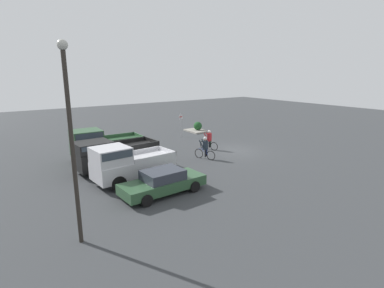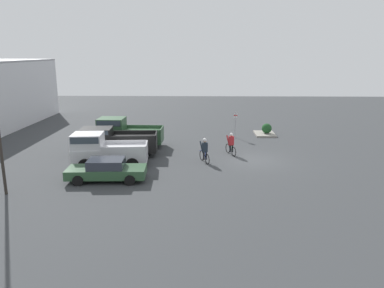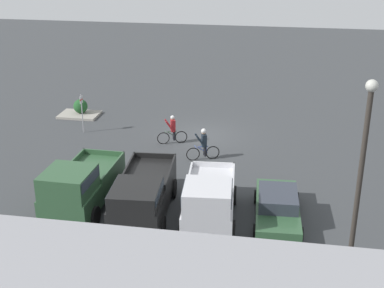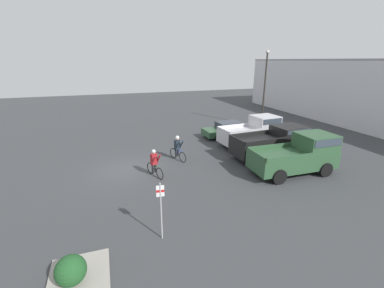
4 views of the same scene
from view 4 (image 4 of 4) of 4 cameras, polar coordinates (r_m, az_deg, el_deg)
ground_plane at (r=16.86m, az=-14.53°, el=-5.54°), size 80.00×80.00×0.00m
sedan_0 at (r=23.38m, az=8.17°, el=3.27°), size 2.12×4.77×1.35m
pickup_truck_0 at (r=21.35m, az=13.62°, el=2.93°), size 2.51×5.05×2.32m
pickup_truck_1 at (r=19.10m, az=17.78°, el=0.58°), size 2.54×5.66×2.13m
pickup_truck_2 at (r=16.88m, az=22.87°, el=-1.97°), size 2.39×5.21×2.36m
cyclist_0 at (r=15.31m, az=-8.36°, el=-4.22°), size 1.65×0.70×1.70m
cyclist_1 at (r=17.61m, az=-3.23°, el=-0.79°), size 1.71×0.72×1.77m
fire_lane_sign at (r=9.90m, az=-6.93°, el=-13.49°), size 0.06×0.30×2.38m
lamppost at (r=27.27m, az=15.89°, el=12.77°), size 0.36×0.36×7.54m
curb_island at (r=9.60m, az=-23.83°, el=-26.60°), size 2.55×1.82×0.15m
shrub at (r=9.30m, az=-25.36°, el=-24.04°), size 0.93×0.93×0.93m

